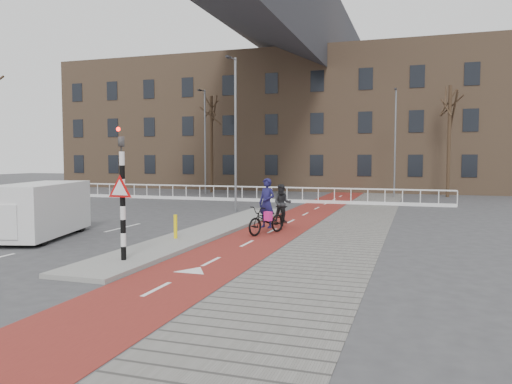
% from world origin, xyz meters
% --- Properties ---
extents(ground, '(120.00, 120.00, 0.00)m').
position_xyz_m(ground, '(0.00, 0.00, 0.00)').
color(ground, '#38383A').
rests_on(ground, ground).
extents(bike_lane, '(2.50, 60.00, 0.01)m').
position_xyz_m(bike_lane, '(1.50, 10.00, 0.01)').
color(bike_lane, maroon).
rests_on(bike_lane, ground).
extents(sidewalk, '(3.00, 60.00, 0.01)m').
position_xyz_m(sidewalk, '(4.30, 10.00, 0.01)').
color(sidewalk, slate).
rests_on(sidewalk, ground).
extents(curb_island, '(1.80, 16.00, 0.12)m').
position_xyz_m(curb_island, '(-0.70, 4.00, 0.06)').
color(curb_island, gray).
rests_on(curb_island, ground).
extents(traffic_signal, '(0.80, 0.80, 3.68)m').
position_xyz_m(traffic_signal, '(-0.60, -2.02, 1.99)').
color(traffic_signal, black).
rests_on(traffic_signal, curb_island).
extents(bollard, '(0.12, 0.12, 0.80)m').
position_xyz_m(bollard, '(-0.91, 1.60, 0.52)').
color(bollard, yellow).
rests_on(bollard, curb_island).
extents(cyclist_near, '(1.38, 2.12, 2.07)m').
position_xyz_m(cyclist_near, '(1.55, 4.12, 0.70)').
color(cyclist_near, black).
rests_on(cyclist_near, bike_lane).
extents(cyclist_far, '(0.84, 1.68, 1.76)m').
position_xyz_m(cyclist_far, '(1.68, 5.81, 0.74)').
color(cyclist_far, black).
rests_on(cyclist_far, bike_lane).
extents(van, '(2.90, 4.81, 1.93)m').
position_xyz_m(van, '(-5.81, 0.89, 1.02)').
color(van, silver).
rests_on(van, ground).
extents(railing, '(28.00, 0.10, 0.99)m').
position_xyz_m(railing, '(-5.00, 17.00, 0.31)').
color(railing, silver).
rests_on(railing, ground).
extents(townhouse_row, '(46.00, 10.00, 15.90)m').
position_xyz_m(townhouse_row, '(-3.00, 32.00, 7.81)').
color(townhouse_row, '#7F6047').
rests_on(townhouse_row, ground).
extents(tree_mid, '(0.25, 0.25, 7.75)m').
position_xyz_m(tree_mid, '(-9.07, 23.92, 3.87)').
color(tree_mid, '#2F2215').
rests_on(tree_mid, ground).
extents(tree_right, '(0.24, 0.24, 7.93)m').
position_xyz_m(tree_right, '(8.90, 24.77, 3.96)').
color(tree_right, '#2F2215').
rests_on(tree_right, ground).
extents(streetlight_near, '(0.12, 0.12, 7.95)m').
position_xyz_m(streetlight_near, '(-2.22, 11.00, 3.98)').
color(streetlight_near, slate).
rests_on(streetlight_near, ground).
extents(streetlight_left, '(0.12, 0.12, 8.02)m').
position_xyz_m(streetlight_left, '(-8.93, 22.31, 4.01)').
color(streetlight_left, slate).
rests_on(streetlight_left, ground).
extents(streetlight_right, '(0.12, 0.12, 7.71)m').
position_xyz_m(streetlight_right, '(5.24, 23.71, 3.86)').
color(streetlight_right, slate).
rests_on(streetlight_right, ground).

